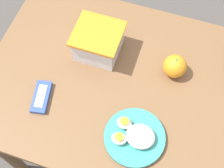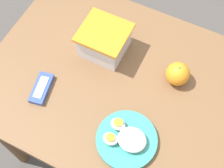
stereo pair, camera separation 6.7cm
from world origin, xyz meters
name	(u,v)px [view 2 (the right image)]	position (x,y,z in m)	size (l,w,h in m)	color
ground_plane	(124,146)	(0.00, 0.00, 0.00)	(10.00, 10.00, 0.00)	#4C4742
table	(129,99)	(0.00, 0.00, 0.62)	(1.03, 0.71, 0.73)	brown
food_container	(104,42)	(-0.15, 0.10, 0.77)	(0.17, 0.16, 0.11)	white
orange_fruit	(178,74)	(0.13, 0.10, 0.77)	(0.08, 0.08, 0.08)	orange
rice_plate	(126,139)	(0.07, -0.18, 0.75)	(0.20, 0.20, 0.05)	teal
candy_bar	(42,88)	(-0.27, -0.15, 0.74)	(0.07, 0.13, 0.02)	#334C9E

